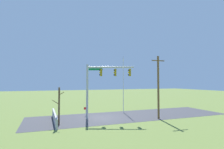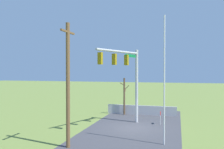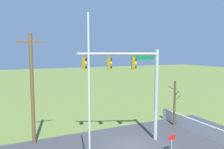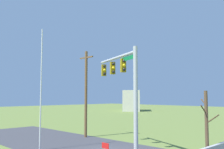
# 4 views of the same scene
# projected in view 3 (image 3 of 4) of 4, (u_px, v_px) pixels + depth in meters

# --- Properties ---
(ground_plane) EXTENTS (160.00, 160.00, 0.00)m
(ground_plane) POSITION_uv_depth(u_px,v_px,m) (131.00, 146.00, 15.96)
(ground_plane) COLOR olive
(sidewalk_corner) EXTENTS (6.00, 6.00, 0.01)m
(sidewalk_corner) POSITION_uv_depth(u_px,v_px,m) (165.00, 137.00, 17.50)
(sidewalk_corner) COLOR #B7B5AD
(sidewalk_corner) RESTS_ON ground_plane
(retaining_fence) EXTENTS (0.20, 7.84, 1.07)m
(retaining_fence) POSITION_uv_depth(u_px,v_px,m) (192.00, 125.00, 18.82)
(retaining_fence) COLOR #A8A8AD
(retaining_fence) RESTS_ON ground_plane
(signal_mast) EXTENTS (5.76, 2.45, 7.07)m
(signal_mast) POSITION_uv_depth(u_px,v_px,m) (134.00, 77.00, 16.47)
(signal_mast) COLOR #B2B5BA
(signal_mast) RESTS_ON ground_plane
(flagpole) EXTENTS (0.10, 0.10, 8.83)m
(flagpole) POSITION_uv_depth(u_px,v_px,m) (89.00, 99.00, 11.22)
(flagpole) COLOR silver
(flagpole) RESTS_ON ground_plane
(utility_pole) EXTENTS (1.90, 0.26, 8.19)m
(utility_pole) POSITION_uv_depth(u_px,v_px,m) (32.00, 88.00, 15.74)
(utility_pole) COLOR brown
(utility_pole) RESTS_ON ground_plane
(bare_tree) EXTENTS (1.27, 1.02, 4.20)m
(bare_tree) POSITION_uv_depth(u_px,v_px,m) (175.00, 103.00, 20.23)
(bare_tree) COLOR brown
(bare_tree) RESTS_ON ground_plane
(open_sign) EXTENTS (0.56, 0.04, 1.22)m
(open_sign) POSITION_uv_depth(u_px,v_px,m) (172.00, 140.00, 14.76)
(open_sign) COLOR silver
(open_sign) RESTS_ON ground_plane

